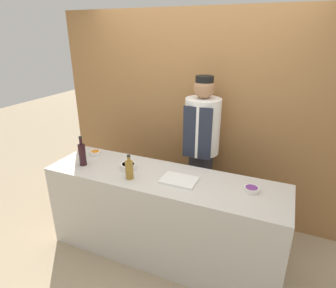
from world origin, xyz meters
The scene contains 10 objects.
ground_plane centered at (0.00, 0.00, 0.00)m, with size 14.00×14.00×0.00m, color tan.
cabinet_wall centered at (0.00, 0.99, 1.20)m, with size 3.46×0.18×2.40m.
counter centered at (0.00, 0.00, 0.45)m, with size 2.29×0.64×0.89m.
sauce_bowl_purple centered at (0.80, 0.05, 0.91)m, with size 0.13×0.13×0.04m.
sauce_bowl_green centered at (-0.37, 0.00, 0.92)m, with size 0.15×0.15×0.06m.
sauce_bowl_orange centered at (-0.88, 0.16, 0.92)m, with size 0.12×0.12×0.04m.
cutting_board centered at (0.17, -0.02, 0.90)m, with size 0.32×0.23×0.02m.
bottle_vinegar centered at (-0.26, -0.15, 0.98)m, with size 0.07×0.07×0.23m.
bottle_wine centered at (-0.84, -0.10, 1.01)m, with size 0.07×0.07×0.31m.
chef_center centered at (0.18, 0.64, 0.94)m, with size 0.38×0.38×1.74m.
Camera 1 is at (0.98, -2.11, 2.15)m, focal length 30.00 mm.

